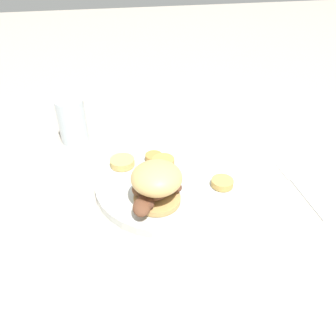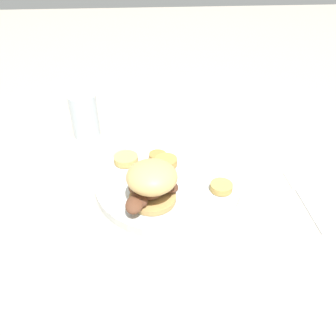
{
  "view_description": "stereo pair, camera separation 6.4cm",
  "coord_description": "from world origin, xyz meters",
  "px_view_note": "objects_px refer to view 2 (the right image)",
  "views": [
    {
      "loc": [
        -0.51,
        0.11,
        0.42
      ],
      "look_at": [
        0.0,
        0.0,
        0.05
      ],
      "focal_mm": 35.0,
      "sensor_mm": 36.0,
      "label": 1
    },
    {
      "loc": [
        -0.52,
        0.05,
        0.42
      ],
      "look_at": [
        0.0,
        0.0,
        0.05
      ],
      "focal_mm": 35.0,
      "sensor_mm": 36.0,
      "label": 2
    }
  ],
  "objects_px": {
    "fork": "(305,198)",
    "sandwich": "(151,183)",
    "dinner_plate": "(168,182)",
    "drinking_glass": "(85,116)"
  },
  "relations": [
    {
      "from": "dinner_plate",
      "to": "fork",
      "type": "relative_size",
      "value": 1.62
    },
    {
      "from": "dinner_plate",
      "to": "sandwich",
      "type": "bearing_deg",
      "value": 150.35
    },
    {
      "from": "fork",
      "to": "drinking_glass",
      "type": "xyz_separation_m",
      "value": [
        0.29,
        0.45,
        0.05
      ]
    },
    {
      "from": "fork",
      "to": "drinking_glass",
      "type": "height_order",
      "value": "drinking_glass"
    },
    {
      "from": "sandwich",
      "to": "drinking_glass",
      "type": "distance_m",
      "value": 0.33
    },
    {
      "from": "dinner_plate",
      "to": "sandwich",
      "type": "height_order",
      "value": "sandwich"
    },
    {
      "from": "sandwich",
      "to": "drinking_glass",
      "type": "bearing_deg",
      "value": 27.58
    },
    {
      "from": "sandwich",
      "to": "drinking_glass",
      "type": "height_order",
      "value": "drinking_glass"
    },
    {
      "from": "dinner_plate",
      "to": "drinking_glass",
      "type": "distance_m",
      "value": 0.3
    },
    {
      "from": "fork",
      "to": "sandwich",
      "type": "bearing_deg",
      "value": 89.82
    }
  ]
}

